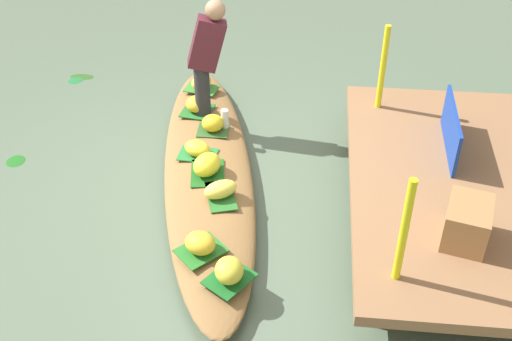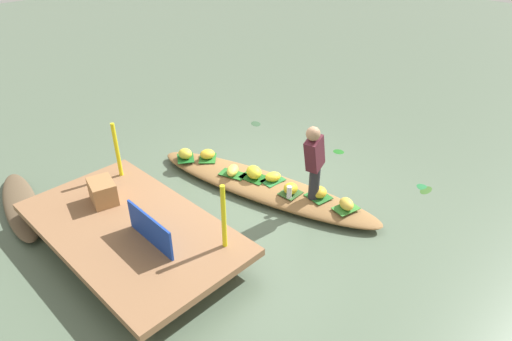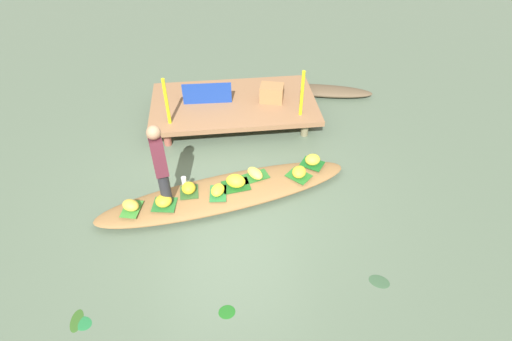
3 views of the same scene
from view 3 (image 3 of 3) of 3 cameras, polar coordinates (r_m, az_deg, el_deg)
The scene contains 30 objects.
canal_water at distance 6.44m, azimuth -4.20°, elevation -3.77°, with size 40.00×40.00×0.00m, color #526450.
dock_platform at distance 8.00m, azimuth -3.17°, elevation 9.39°, with size 3.20×1.80×0.39m.
vendor_boat at distance 6.37m, azimuth -4.24°, elevation -3.12°, with size 4.03×0.83×0.20m, color olive.
moored_boat at distance 9.04m, azimuth 9.56°, elevation 11.06°, with size 2.08×0.47×0.17m, color brown.
leaf_mat_0 at distance 6.23m, azimuth -17.19°, elevation -5.22°, with size 0.36×0.25×0.01m, color #37802F.
banana_bunch_0 at distance 6.17m, azimuth -17.33°, elevation -4.71°, with size 0.26×0.19×0.16m, color gold.
leaf_mat_1 at distance 6.46m, azimuth -0.14°, elevation -0.88°, with size 0.43×0.24×0.01m, color #266726.
banana_bunch_1 at distance 6.41m, azimuth -0.14°, elevation -0.39°, with size 0.31×0.18×0.15m, color #F1DD50.
leaf_mat_2 at distance 6.21m, azimuth -5.40°, elevation -3.24°, with size 0.36×0.25×0.01m, color #277435.
banana_bunch_2 at distance 6.16m, azimuth -5.44°, elevation -2.76°, with size 0.26×0.19×0.15m, color yellow.
leaf_mat_3 at distance 6.32m, azimuth -2.86°, elevation -2.14°, with size 0.42×0.30×0.01m, color #1C5A1D.
banana_bunch_3 at distance 6.25m, azimuth -2.89°, elevation -1.48°, with size 0.30×0.23×0.20m, color yellow.
leaf_mat_4 at distance 6.51m, azimuth 6.08°, elevation -0.74°, with size 0.36×0.29×0.01m, color #256D25.
banana_bunch_4 at distance 6.46m, azimuth 6.13°, elevation -0.20°, with size 0.26×0.22×0.17m, color gold.
leaf_mat_5 at distance 6.77m, azimuth 7.95°, elevation 0.95°, with size 0.35×0.28×0.01m, color #185D20.
banana_bunch_5 at distance 6.71m, azimuth 8.02°, elevation 1.54°, with size 0.25×0.22×0.18m, color gold.
leaf_mat_6 at distance 6.29m, azimuth -9.43°, elevation -3.02°, with size 0.31×0.28×0.01m, color #2E5625.
banana_bunch_6 at distance 6.23m, azimuth -9.52°, elevation -2.45°, with size 0.22×0.21×0.17m, color gold.
leaf_mat_7 at distance 6.17m, azimuth -12.83°, elevation -4.73°, with size 0.34×0.31×0.01m, color #246828.
banana_bunch_7 at distance 6.11m, azimuth -12.94°, elevation -4.19°, with size 0.24×0.24×0.17m, color gold.
vendor_person at distance 5.80m, azimuth -13.47°, elevation 1.12°, with size 0.26×0.44×1.25m.
water_bottle at distance 6.31m, azimuth -10.13°, elevation -1.70°, with size 0.08×0.08×0.21m, color white.
market_banner at distance 7.86m, azimuth -6.94°, elevation 10.76°, with size 0.93×0.03×0.42m, color #183997.
railing_post_west at distance 7.27m, azimuth -12.55°, elevation 9.48°, with size 0.06×0.06×0.88m, color yellow.
railing_post_east at distance 7.38m, azimuth 6.53°, elevation 10.77°, with size 0.06×0.06×0.88m, color yellow.
produce_crate at distance 7.91m, azimuth 2.25°, elevation 10.90°, with size 0.44×0.32×0.33m, color #9F6F43.
drifting_plant_0 at distance 5.21m, azimuth -4.14°, elevation -19.34°, with size 0.21×0.19×0.01m, color #1C611B.
drifting_plant_1 at distance 5.58m, azimuth -24.05°, elevation -18.84°, with size 0.30×0.15×0.01m, color #2C541C.
drifting_plant_2 at distance 5.53m, azimuth -23.34°, elevation -19.25°, with size 0.23×0.18×0.01m, color #1F6A34.
drifting_plant_3 at distance 5.66m, azimuth 17.06°, elevation -14.78°, with size 0.27×0.20×0.01m, color #325135.
Camera 3 is at (-0.06, -4.57, 4.53)m, focal length 28.25 mm.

